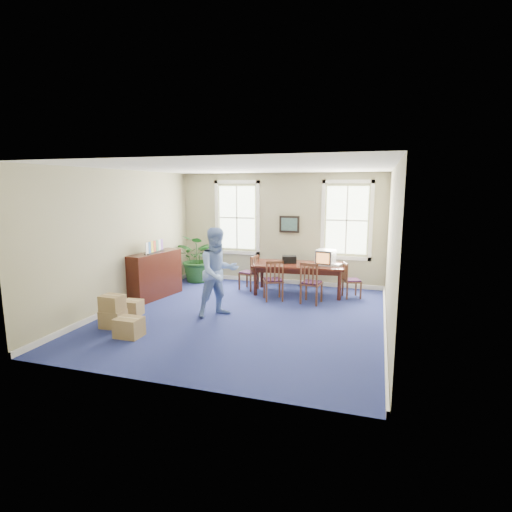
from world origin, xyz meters
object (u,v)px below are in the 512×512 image
(chair_near_left, at_px, (273,280))
(potted_plant, at_px, (199,258))
(conference_table, at_px, (298,279))
(man, at_px, (218,272))
(credenza, at_px, (155,274))
(cardboard_boxes, at_px, (123,310))
(crt_tv, at_px, (325,257))

(chair_near_left, distance_m, potted_plant, 2.89)
(potted_plant, bearing_deg, conference_table, -7.84)
(man, xyz_separation_m, credenza, (-2.12, 0.89, -0.35))
(conference_table, distance_m, chair_near_left, 0.94)
(conference_table, height_order, potted_plant, potted_plant)
(conference_table, xyz_separation_m, credenza, (-3.43, -1.46, 0.22))
(chair_near_left, xyz_separation_m, potted_plant, (-2.61, 1.23, 0.19))
(chair_near_left, bearing_deg, cardboard_boxes, 24.63)
(chair_near_left, bearing_deg, crt_tv, -168.41)
(crt_tv, relative_size, man, 0.25)
(crt_tv, relative_size, cardboard_boxes, 0.39)
(chair_near_left, xyz_separation_m, credenza, (-2.95, -0.66, 0.11))
(man, relative_size, credenza, 1.23)
(crt_tv, xyz_separation_m, man, (-2.01, -2.40, -0.03))
(man, height_order, potted_plant, man)
(man, bearing_deg, conference_table, 13.26)
(cardboard_boxes, bearing_deg, conference_table, 51.07)
(cardboard_boxes, bearing_deg, potted_plant, 92.70)
(conference_table, bearing_deg, cardboard_boxes, -133.80)
(chair_near_left, relative_size, cardboard_boxes, 0.84)
(credenza, bearing_deg, crt_tv, 30.91)
(credenza, relative_size, potted_plant, 1.12)
(crt_tv, bearing_deg, conference_table, -165.11)
(chair_near_left, relative_size, man, 0.53)
(man, xyz_separation_m, potted_plant, (-1.77, 2.77, -0.27))
(conference_table, bearing_deg, crt_tv, -0.47)
(crt_tv, bearing_deg, cardboard_boxes, -124.12)
(conference_table, xyz_separation_m, chair_near_left, (-0.48, -0.80, 0.12))
(cardboard_boxes, bearing_deg, chair_near_left, 49.06)
(crt_tv, xyz_separation_m, potted_plant, (-3.78, 0.37, -0.29))
(conference_table, relative_size, man, 1.21)
(credenza, relative_size, cardboard_boxes, 1.29)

